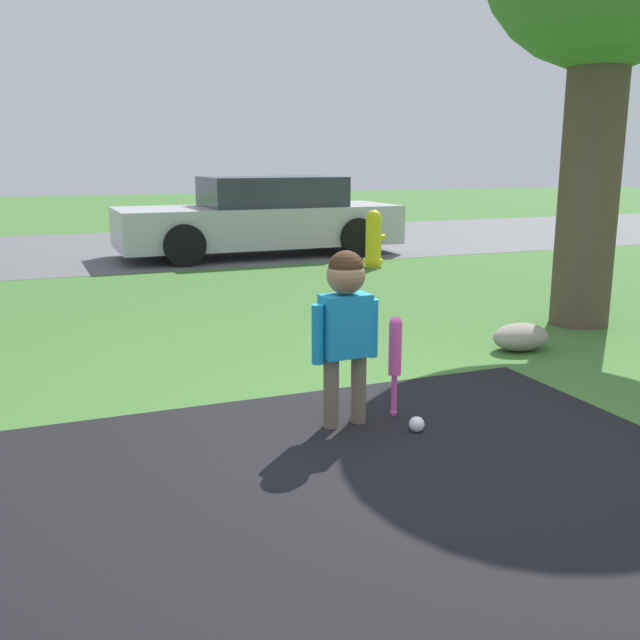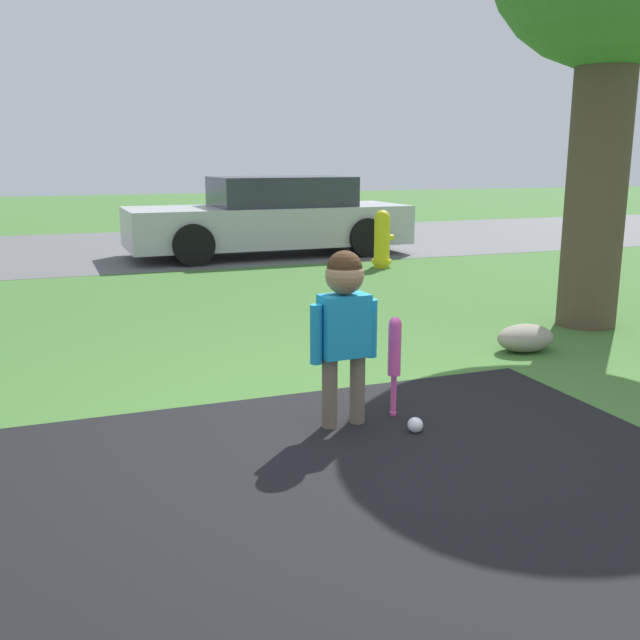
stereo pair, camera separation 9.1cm
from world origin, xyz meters
The scene contains 8 objects.
ground_plane centered at (0.00, 0.00, 0.00)m, with size 60.00×60.00×0.00m, color #3D6B2D.
street_strip centered at (0.00, 9.74, 0.00)m, with size 40.00×6.00×0.01m.
child centered at (-0.24, 0.35, 0.68)m, with size 0.43×0.22×1.05m.
baseball_bat centered at (0.10, 0.38, 0.41)m, with size 0.08×0.08×0.63m.
sports_ball centered at (0.10, 0.10, 0.05)m, with size 0.09×0.09×0.09m.
fire_hydrant centered at (2.72, 6.05, 0.41)m, with size 0.32×0.29×0.84m.
parked_car centered at (1.61, 8.00, 0.61)m, with size 4.60×1.90×1.28m.
edging_rock centered at (1.81, 1.38, 0.11)m, with size 0.50×0.34×0.23m.
Camera 2 is at (-1.79, -3.37, 1.56)m, focal length 40.00 mm.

